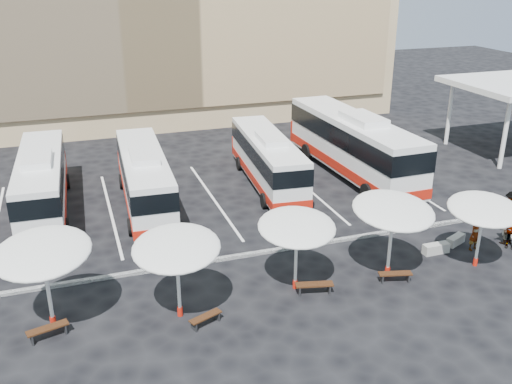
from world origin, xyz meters
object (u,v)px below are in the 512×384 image
object	(u,v)px
bus_1	(144,177)
conc_bench_1	(456,240)
bus_0	(42,180)
sunshade_1	(176,248)
sunshade_3	(393,211)
bus_2	(267,158)
wood_bench_0	(48,330)
passenger_2	(512,230)
wood_bench_2	(314,286)
sunshade_2	(297,227)
sunshade_0	(42,253)
bus_3	(352,143)
sunshade_4	(484,209)
passenger_1	(506,229)
conc_bench_0	(436,249)
wood_bench_1	(206,318)
passenger_0	(475,233)
passenger_3	(510,209)
wood_bench_3	(395,275)

from	to	relation	value
bus_1	conc_bench_1	xyz separation A→B (m)	(13.89, -9.87, -1.57)
bus_0	sunshade_1	distance (m)	13.80
sunshade_3	conc_bench_1	bearing A→B (deg)	18.13
bus_2	wood_bench_0	bearing A→B (deg)	-131.73
sunshade_3	passenger_2	bearing A→B (deg)	3.48
wood_bench_2	sunshade_2	bearing A→B (deg)	129.92
sunshade_0	sunshade_3	world-z (taller)	sunshade_0
bus_3	sunshade_4	bearing A→B (deg)	-92.89
passenger_1	passenger_2	xyz separation A→B (m)	(-0.06, -0.46, 0.15)
wood_bench_0	conc_bench_0	xyz separation A→B (m)	(17.76, 1.10, -0.11)
sunshade_2	bus_1	bearing A→B (deg)	112.95
wood_bench_1	wood_bench_2	distance (m)	4.96
passenger_1	passenger_0	bearing A→B (deg)	8.51
conc_bench_1	passenger_2	xyz separation A→B (m)	(2.32, -1.14, 0.72)
bus_3	sunshade_2	distance (m)	15.09
passenger_2	passenger_0	bearing A→B (deg)	-147.32
bus_1	bus_3	size ratio (longest dim) A/B	0.82
sunshade_0	conc_bench_0	size ratio (longest dim) A/B	3.47
sunshade_4	passenger_3	distance (m)	5.85
bus_1	wood_bench_1	xyz separation A→B (m)	(0.40, -12.54, -1.47)
wood_bench_0	conc_bench_1	size ratio (longest dim) A/B	1.33
bus_2	bus_0	bearing A→B (deg)	-175.91
conc_bench_1	sunshade_4	bearing A→B (deg)	-103.09
wood_bench_0	conc_bench_0	size ratio (longest dim) A/B	1.20
wood_bench_1	bus_2	bearing A→B (deg)	61.31
sunshade_4	passenger_0	bearing A→B (deg)	54.96
wood_bench_3	sunshade_4	bearing A→B (deg)	1.18
wood_bench_3	passenger_1	xyz separation A→B (m)	(7.21, 1.52, 0.45)
sunshade_1	conc_bench_0	size ratio (longest dim) A/B	3.32
bus_1	bus_3	bearing A→B (deg)	6.67
sunshade_3	passenger_1	distance (m)	7.63
bus_3	sunshade_2	size ratio (longest dim) A/B	3.64
bus_3	conc_bench_0	bearing A→B (deg)	-98.18
passenger_2	conc_bench_0	bearing A→B (deg)	-144.86
sunshade_2	wood_bench_2	bearing A→B (deg)	-50.08
conc_bench_0	sunshade_0	bearing A→B (deg)	-178.87
wood_bench_2	passenger_3	world-z (taller)	passenger_3
bus_2	sunshade_4	distance (m)	14.16
sunshade_2	conc_bench_0	bearing A→B (deg)	5.78
wood_bench_2	passenger_1	world-z (taller)	passenger_1
sunshade_3	passenger_0	distance (m)	5.82
bus_3	passenger_1	world-z (taller)	bus_3
sunshade_4	wood_bench_3	world-z (taller)	sunshade_4
sunshade_1	wood_bench_1	world-z (taller)	sunshade_1
sunshade_0	passenger_2	distance (m)	21.53
sunshade_2	sunshade_0	bearing A→B (deg)	177.52
sunshade_2	passenger_0	size ratio (longest dim) A/B	2.09
wood_bench_3	conc_bench_1	distance (m)	5.31
sunshade_0	conc_bench_1	size ratio (longest dim) A/B	3.83
sunshade_2	passenger_0	distance (m)	9.86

